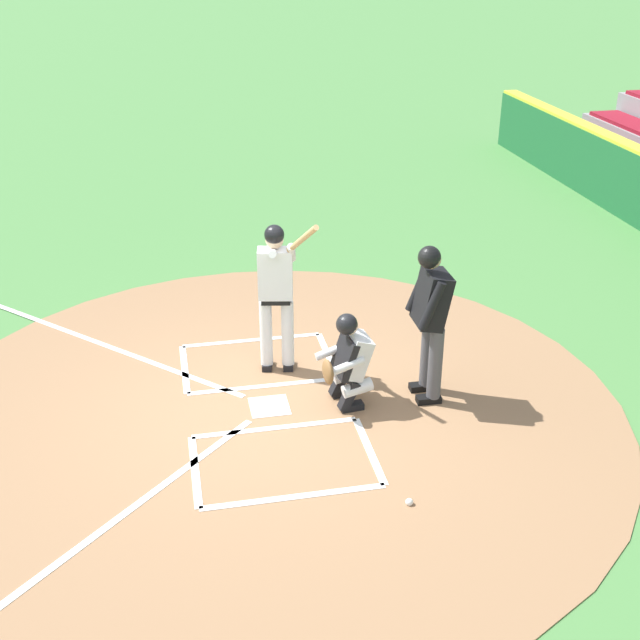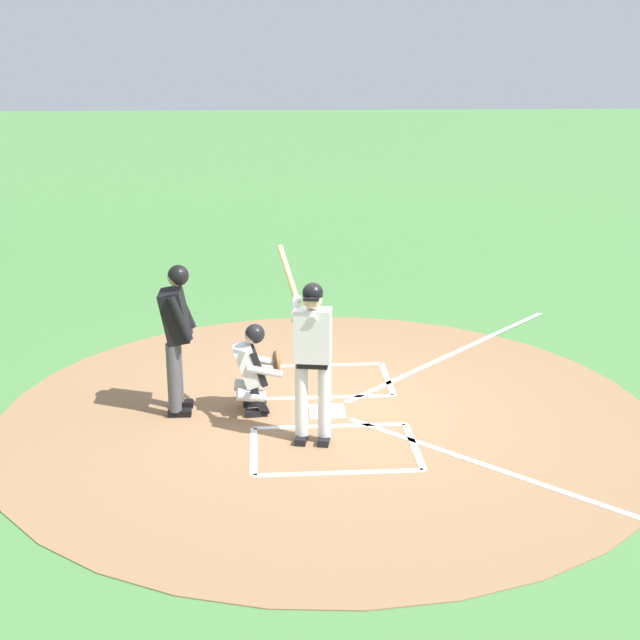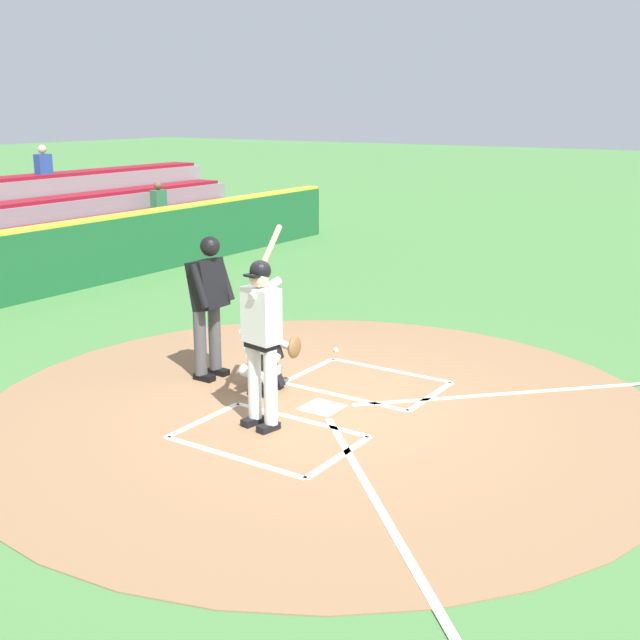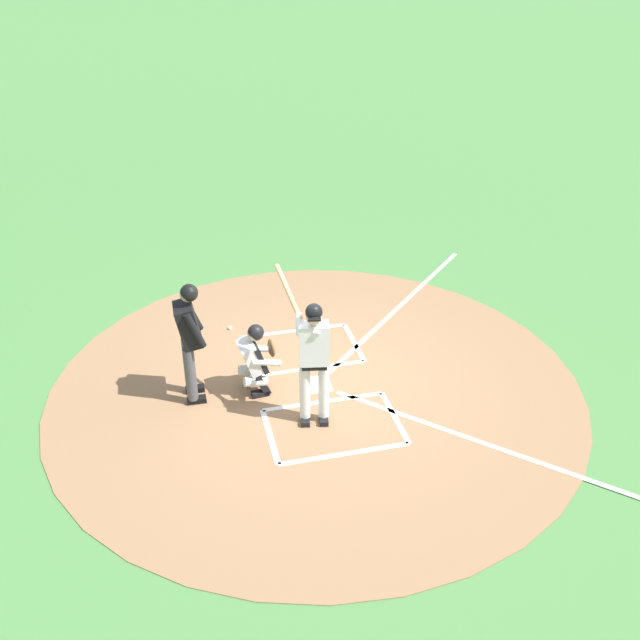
{
  "view_description": "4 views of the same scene",
  "coord_description": "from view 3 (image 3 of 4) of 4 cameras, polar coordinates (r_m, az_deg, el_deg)",
  "views": [
    {
      "loc": [
        -7.76,
        0.97,
        4.93
      ],
      "look_at": [
        0.32,
        -0.65,
        0.89
      ],
      "focal_mm": 45.4,
      "sensor_mm": 36.0,
      "label": 1
    },
    {
      "loc": [
        9.82,
        -0.77,
        4.23
      ],
      "look_at": [
        -0.16,
        -0.08,
        1.15
      ],
      "focal_mm": 48.52,
      "sensor_mm": 36.0,
      "label": 2
    },
    {
      "loc": [
        7.44,
        4.88,
        3.44
      ],
      "look_at": [
        0.14,
        0.06,
        1.11
      ],
      "focal_mm": 45.48,
      "sensor_mm": 36.0,
      "label": 3
    },
    {
      "loc": [
        8.79,
        -2.08,
        6.32
      ],
      "look_at": [
        0.18,
        0.02,
        1.25
      ],
      "focal_mm": 40.59,
      "sensor_mm": 36.0,
      "label": 4
    }
  ],
  "objects": [
    {
      "name": "home_plate_and_chalk",
      "position": [
        9.11,
        4.81,
        -7.24
      ],
      "size": [
        7.93,
        4.91,
        0.01
      ],
      "color": "white",
      "rests_on": "dirt_circle"
    },
    {
      "name": "baseball",
      "position": [
        11.63,
        1.13,
        -2.13
      ],
      "size": [
        0.07,
        0.07,
        0.07
      ],
      "primitive_type": "sphere",
      "color": "white",
      "rests_on": "ground"
    },
    {
      "name": "dirt_circle",
      "position": [
        9.53,
        0.14,
        -6.21
      ],
      "size": [
        8.0,
        8.0,
        0.01
      ],
      "primitive_type": "cylinder",
      "color": "#99704C",
      "rests_on": "ground"
    },
    {
      "name": "ground_plane",
      "position": [
        9.54,
        0.14,
        -6.25
      ],
      "size": [
        120.0,
        120.0,
        0.0
      ],
      "primitive_type": "plane",
      "color": "#4C8442"
    },
    {
      "name": "plate_umpire",
      "position": [
        10.37,
        -7.85,
        1.58
      ],
      "size": [
        0.58,
        0.41,
        1.86
      ],
      "color": "#4C4C51",
      "rests_on": "ground"
    },
    {
      "name": "catcher",
      "position": [
        9.91,
        -3.84,
        -1.86
      ],
      "size": [
        0.63,
        0.62,
        1.13
      ],
      "color": "black",
      "rests_on": "ground"
    },
    {
      "name": "batter",
      "position": [
        8.68,
        -4.15,
        -0.79
      ],
      "size": [
        1.03,
        0.58,
        2.13
      ],
      "color": "white",
      "rests_on": "ground"
    }
  ]
}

